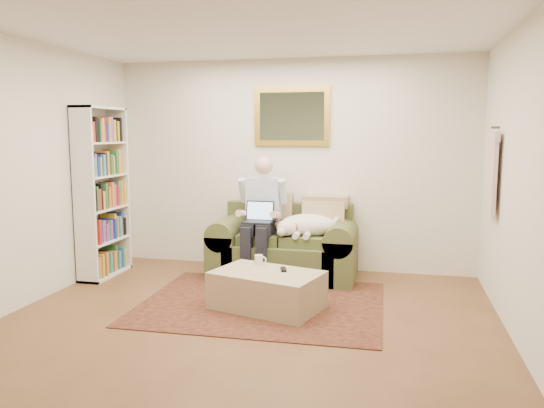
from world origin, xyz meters
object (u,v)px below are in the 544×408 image
at_px(laptop, 259,217).
at_px(sleeping_dog, 309,225).
at_px(sofa, 284,252).
at_px(coffee_mug, 259,260).
at_px(ottoman, 267,290).
at_px(bookshelf, 102,192).
at_px(seated_man, 260,219).

bearing_deg(laptop, sleeping_dog, 13.64).
bearing_deg(laptop, sofa, 41.02).
xyz_separation_m(sofa, coffee_mug, (-0.07, -0.94, 0.13)).
distance_m(ottoman, bookshelf, 2.46).
bearing_deg(coffee_mug, ottoman, -59.97).
height_order(ottoman, coffee_mug, coffee_mug).
bearing_deg(coffee_mug, laptop, 104.60).
distance_m(seated_man, sleeping_dog, 0.56).
xyz_separation_m(sofa, sleeping_dog, (0.30, -0.09, 0.35)).
xyz_separation_m(ottoman, bookshelf, (-2.19, 0.76, 0.82)).
height_order(laptop, bookshelf, bookshelf).
height_order(ottoman, bookshelf, bookshelf).
bearing_deg(coffee_mug, sofa, 85.92).
xyz_separation_m(seated_man, sleeping_dog, (0.56, 0.07, -0.06)).
distance_m(laptop, sleeping_dog, 0.58).
bearing_deg(seated_man, ottoman, -72.09).
distance_m(sofa, laptop, 0.56).
bearing_deg(sofa, sleeping_dog, -15.74).
bearing_deg(ottoman, bookshelf, 160.93).
bearing_deg(seated_man, bookshelf, -171.32).
bearing_deg(bookshelf, seated_man, 8.68).
xyz_separation_m(sofa, laptop, (-0.25, -0.22, 0.45)).
xyz_separation_m(seated_man, laptop, (0.00, -0.07, 0.03)).
distance_m(ottoman, coffee_mug, 0.38).
xyz_separation_m(seated_man, bookshelf, (-1.85, -0.28, 0.29)).
height_order(sleeping_dog, coffee_mug, sleeping_dog).
distance_m(sofa, seated_man, 0.51).
height_order(sofa, sleeping_dog, sofa).
relative_size(sleeping_dog, ottoman, 0.69).
bearing_deg(laptop, coffee_mug, -75.40).
bearing_deg(laptop, seated_man, 90.00).
bearing_deg(sleeping_dog, ottoman, -101.23).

